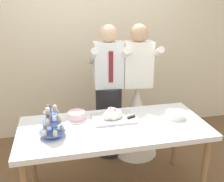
{
  "coord_description": "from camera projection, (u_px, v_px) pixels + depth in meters",
  "views": [
    {
      "loc": [
        -0.5,
        -2.14,
        1.92
      ],
      "look_at": [
        0.01,
        0.15,
        1.07
      ],
      "focal_mm": 41.2,
      "sensor_mm": 36.0,
      "label": 1
    }
  ],
  "objects": [
    {
      "name": "dessert_table",
      "position": [
        114.0,
        133.0,
        2.48
      ],
      "size": [
        1.8,
        0.8,
        0.78
      ],
      "color": "silver",
      "rests_on": "ground_plane"
    },
    {
      "name": "rear_wall",
      "position": [
        90.0,
        35.0,
        3.59
      ],
      "size": [
        5.2,
        0.1,
        2.9
      ],
      "primitive_type": "cube",
      "color": "beige",
      "rests_on": "ground_plane"
    },
    {
      "name": "plate_stack",
      "position": [
        175.0,
        115.0,
        2.62
      ],
      "size": [
        0.2,
        0.21,
        0.07
      ],
      "color": "white",
      "rests_on": "dessert_table"
    },
    {
      "name": "round_cake",
      "position": [
        77.0,
        116.0,
        2.58
      ],
      "size": [
        0.24,
        0.24,
        0.08
      ],
      "color": "white",
      "rests_on": "dessert_table"
    },
    {
      "name": "person_groom",
      "position": [
        109.0,
        100.0,
        3.16
      ],
      "size": [
        0.48,
        0.51,
        1.66
      ],
      "color": "#232328",
      "rests_on": "ground_plane"
    },
    {
      "name": "person_bride",
      "position": [
        136.0,
        111.0,
        3.24
      ],
      "size": [
        0.56,
        0.56,
        1.66
      ],
      "color": "white",
      "rests_on": "ground_plane"
    },
    {
      "name": "cupcake_stand",
      "position": [
        52.0,
        125.0,
        2.23
      ],
      "size": [
        0.23,
        0.23,
        0.31
      ],
      "color": "#4C66B2",
      "rests_on": "dessert_table"
    },
    {
      "name": "main_cake_tray",
      "position": [
        113.0,
        115.0,
        2.58
      ],
      "size": [
        0.43,
        0.32,
        0.13
      ],
      "color": "silver",
      "rests_on": "dessert_table"
    }
  ]
}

